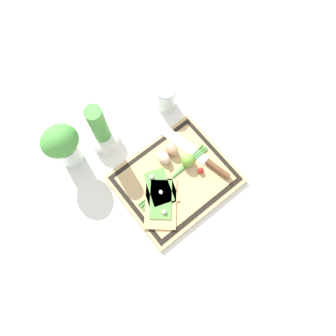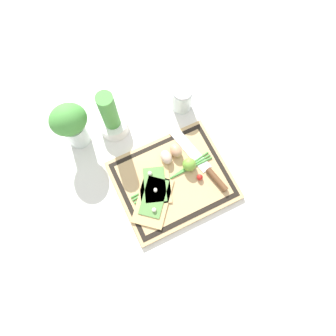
{
  "view_description": "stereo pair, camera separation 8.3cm",
  "coord_description": "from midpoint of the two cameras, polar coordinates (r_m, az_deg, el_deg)",
  "views": [
    {
      "loc": [
        -0.23,
        -0.25,
        1.16
      ],
      "look_at": [
        0.0,
        0.04,
        0.04
      ],
      "focal_mm": 35.0,
      "sensor_mm": 36.0,
      "label": 1
    },
    {
      "loc": [
        -0.16,
        -0.29,
        1.16
      ],
      "look_at": [
        0.0,
        0.04,
        0.04
      ],
      "focal_mm": 35.0,
      "sensor_mm": 36.0,
      "label": 2
    }
  ],
  "objects": [
    {
      "name": "scallion_bunch",
      "position": [
        1.18,
        -0.89,
        -1.57
      ],
      "size": [
        0.33,
        0.06,
        0.01
      ],
      "color": "#47933D",
      "rests_on": "cutting_board"
    },
    {
      "name": "lime",
      "position": [
        1.18,
        1.5,
        1.15
      ],
      "size": [
        0.05,
        0.05,
        0.05
      ],
      "primitive_type": "sphere",
      "color": "#70A838",
      "rests_on": "cutting_board"
    },
    {
      "name": "knife",
      "position": [
        1.2,
        4.74,
        1.03
      ],
      "size": [
        0.09,
        0.3,
        0.02
      ],
      "color": "silver",
      "rests_on": "cutting_board"
    },
    {
      "name": "sauce_jar",
      "position": [
        1.28,
        -2.28,
        11.85
      ],
      "size": [
        0.08,
        0.08,
        0.11
      ],
      "color": "silver",
      "rests_on": "ground_plane"
    },
    {
      "name": "herb_pot",
      "position": [
        1.21,
        -13.42,
        5.93
      ],
      "size": [
        0.11,
        0.11,
        0.23
      ],
      "color": "white",
      "rests_on": "ground_plane"
    },
    {
      "name": "egg_pink",
      "position": [
        1.19,
        -2.73,
        1.58
      ],
      "size": [
        0.04,
        0.05,
        0.04
      ],
      "primitive_type": "ellipsoid",
      "color": "beige",
      "rests_on": "cutting_board"
    },
    {
      "name": "egg_brown",
      "position": [
        1.2,
        -1.32,
        3.05
      ],
      "size": [
        0.04,
        0.05,
        0.04
      ],
      "primitive_type": "ellipsoid",
      "color": "tan",
      "rests_on": "cutting_board"
    },
    {
      "name": "cherry_tomato_red",
      "position": [
        1.18,
        3.75,
        -0.64
      ],
      "size": [
        0.02,
        0.02,
        0.02
      ],
      "primitive_type": "sphere",
      "color": "red",
      "rests_on": "cutting_board"
    },
    {
      "name": "herb_glass",
      "position": [
        1.18,
        -19.79,
        3.58
      ],
      "size": [
        0.13,
        0.11,
        0.22
      ],
      "color": "silver",
      "rests_on": "ground_plane"
    },
    {
      "name": "pizza_slice_far",
      "position": [
        1.17,
        -3.79,
        -3.14
      ],
      "size": [
        0.16,
        0.19,
        0.02
      ],
      "color": "tan",
      "rests_on": "cutting_board"
    },
    {
      "name": "pizza_slice_near",
      "position": [
        1.16,
        -3.32,
        -6.25
      ],
      "size": [
        0.2,
        0.21,
        0.02
      ],
      "color": "tan",
      "rests_on": "cutting_board"
    },
    {
      "name": "ground_plane",
      "position": [
        1.2,
        -0.71,
        -2.26
      ],
      "size": [
        6.0,
        6.0,
        0.0
      ],
      "primitive_type": "plane",
      "color": "silver"
    },
    {
      "name": "cutting_board",
      "position": [
        1.19,
        -0.71,
        -2.13
      ],
      "size": [
        0.4,
        0.34,
        0.02
      ],
      "color": "tan",
      "rests_on": "ground_plane"
    }
  ]
}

